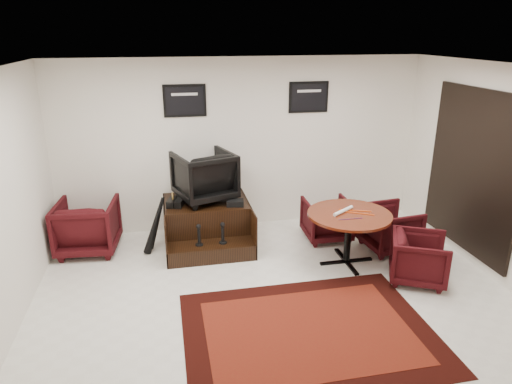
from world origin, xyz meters
TOP-DOWN VIEW (x-y plane):
  - ground at (0.00, 0.00)m, footprint 6.00×6.00m
  - room_shell at (0.41, 0.12)m, footprint 6.02×5.02m
  - area_rug at (0.19, -0.64)m, footprint 2.76×2.07m
  - shine_podium at (-0.68, 1.88)m, footprint 1.30×1.34m
  - shine_chair at (-0.68, 2.02)m, footprint 1.03×0.99m
  - shoes_pair at (-1.15, 1.85)m, footprint 0.30×0.34m
  - polish_kit at (-0.26, 1.67)m, footprint 0.28×0.22m
  - umbrella_black at (-1.48, 1.67)m, footprint 0.34×0.13m
  - umbrella_hooked at (-1.45, 1.83)m, footprint 0.32×0.12m
  - armchair_side at (-2.47, 1.95)m, footprint 0.92×0.87m
  - meeting_table at (1.22, 0.80)m, footprint 1.17×1.17m
  - table_chair_back at (1.21, 1.64)m, footprint 0.72×0.67m
  - table_chair_window at (2.02, 1.10)m, footprint 0.76×0.80m
  - table_chair_corner at (1.95, 0.15)m, footprint 0.89×0.91m
  - paper_roll at (1.14, 0.85)m, footprint 0.38×0.28m
  - table_clutter at (1.29, 0.78)m, footprint 0.56×0.36m

SIDE VIEW (x-z plane):
  - ground at x=0.00m, z-range 0.00..0.00m
  - area_rug at x=0.19m, z-range 0.00..0.01m
  - shine_podium at x=-0.68m, z-range -0.03..0.64m
  - table_chair_corner at x=1.95m, z-range 0.00..0.72m
  - table_chair_back at x=1.21m, z-range 0.00..0.72m
  - table_chair_window at x=2.02m, z-range 0.00..0.76m
  - umbrella_hooked at x=-1.45m, z-range 0.00..0.86m
  - armchair_side at x=-2.47m, z-range 0.00..0.88m
  - umbrella_black at x=-1.48m, z-range 0.00..0.91m
  - meeting_table at x=1.22m, z-range 0.29..1.06m
  - polish_kit at x=-0.26m, z-range 0.67..0.76m
  - shoes_pair at x=-1.15m, z-range 0.67..0.78m
  - table_clutter at x=1.29m, z-range 0.77..0.78m
  - paper_roll at x=1.14m, z-range 0.77..0.82m
  - shine_chair at x=-0.68m, z-range 0.67..1.52m
  - room_shell at x=0.41m, z-range 0.38..3.19m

